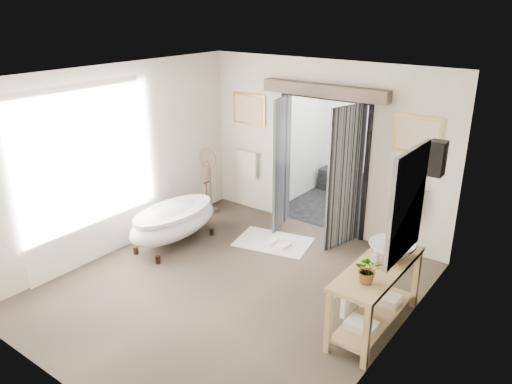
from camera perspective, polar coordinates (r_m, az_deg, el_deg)
ground_plane at (r=7.11m, az=-2.94°, el=-10.86°), size 5.00×5.00×0.00m
room_shell at (r=6.26m, az=-4.19°, el=3.37°), size 4.52×5.02×2.91m
shower_room at (r=9.87m, az=11.86°, el=3.80°), size 2.22×2.01×2.51m
back_wall_dressing at (r=8.25m, az=7.16°, el=5.47°), size 3.82×0.79×2.52m
clawfoot_tub at (r=8.20m, az=-9.38°, el=-3.28°), size 0.78×1.74×0.85m
vanity at (r=6.23m, az=13.32°, el=-10.99°), size 0.57×1.60×0.85m
pedestal_mirror at (r=9.26m, az=-5.43°, el=0.71°), size 0.38×0.25×1.28m
rug at (r=8.32m, az=1.99°, el=-5.73°), size 1.35×1.05×0.01m
slippers at (r=8.17m, az=2.51°, el=-6.00°), size 0.35×0.27×0.05m
basin at (r=6.25m, az=15.25°, el=-6.44°), size 0.75×0.75×0.19m
plant at (r=5.63m, az=12.70°, el=-8.65°), size 0.37×0.35×0.32m
soap_bottle_a at (r=6.07m, az=13.45°, el=-7.26°), size 0.08×0.08×0.17m
soap_bottle_b at (r=6.54m, az=16.13°, el=-5.31°), size 0.16×0.16×0.19m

